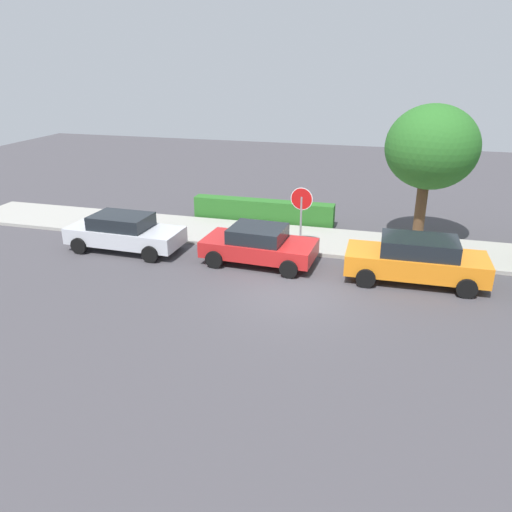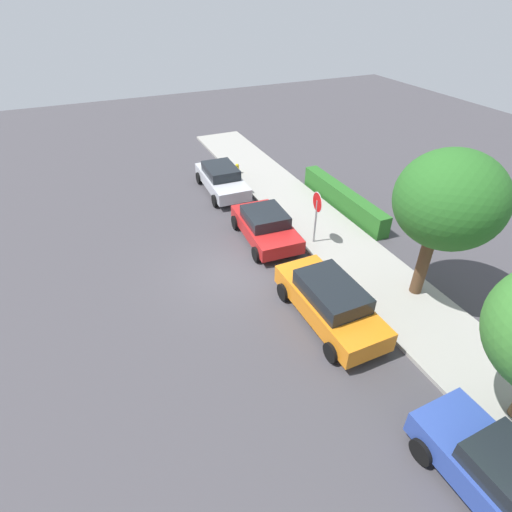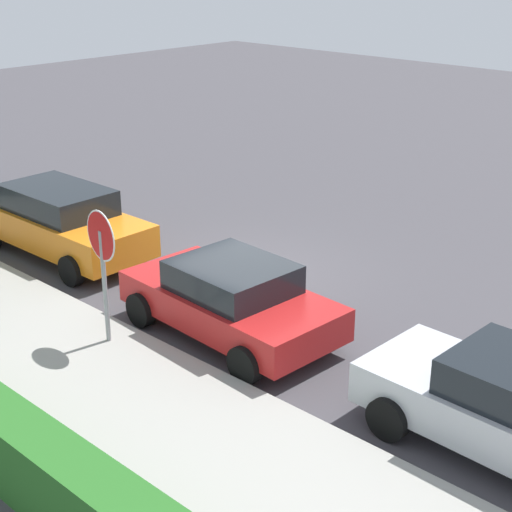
% 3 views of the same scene
% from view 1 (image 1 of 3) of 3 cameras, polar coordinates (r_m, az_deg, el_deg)
% --- Properties ---
extents(ground_plane, '(60.00, 60.00, 0.00)m').
position_cam_1_polar(ground_plane, '(16.02, 3.90, -4.29)').
color(ground_plane, '#423F44').
extents(sidewalk_curb, '(32.00, 3.13, 0.14)m').
position_cam_1_polar(sidewalk_curb, '(20.52, 6.74, 1.76)').
color(sidewalk_curb, '#9E9B93').
rests_on(sidewalk_curb, ground_plane).
extents(stop_sign, '(0.86, 0.12, 2.48)m').
position_cam_1_polar(stop_sign, '(19.17, 5.21, 5.59)').
color(stop_sign, gray).
rests_on(stop_sign, ground_plane).
extents(parked_car_red, '(4.15, 2.28, 1.38)m').
position_cam_1_polar(parked_car_red, '(18.09, 0.32, 1.32)').
color(parked_car_red, red).
rests_on(parked_car_red, ground_plane).
extents(parked_car_orange, '(4.58, 2.03, 1.55)m').
position_cam_1_polar(parked_car_orange, '(17.36, 17.85, -0.36)').
color(parked_car_orange, orange).
rests_on(parked_car_orange, ground_plane).
extents(parked_car_silver, '(4.51, 2.05, 1.42)m').
position_cam_1_polar(parked_car_silver, '(20.00, -14.81, 2.66)').
color(parked_car_silver, silver).
rests_on(parked_car_silver, ground_plane).
extents(street_tree_mid_block, '(3.47, 3.47, 5.48)m').
position_cam_1_polar(street_tree_mid_block, '(20.32, 19.44, 11.57)').
color(street_tree_mid_block, '#513823').
rests_on(street_tree_mid_block, ground_plane).
extents(fire_hydrant, '(0.30, 0.22, 0.72)m').
position_cam_1_polar(fire_hydrant, '(22.21, -16.51, 3.35)').
color(fire_hydrant, gold).
rests_on(fire_hydrant, ground_plane).
extents(front_yard_hedge, '(6.46, 0.67, 1.03)m').
position_cam_1_polar(front_yard_hedge, '(22.82, 0.80, 5.14)').
color(front_yard_hedge, '#286623').
rests_on(front_yard_hedge, ground_plane).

